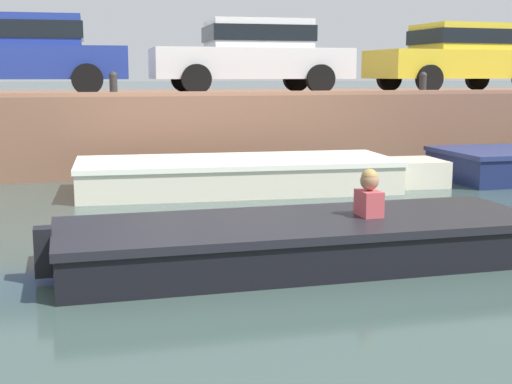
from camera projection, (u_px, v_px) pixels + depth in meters
The scene contains 10 objects.
ground_plane at pixel (264, 263), 7.16m from camera, with size 400.00×400.00×0.00m, color #384C47.
far_quay_wall at pixel (150, 126), 15.84m from camera, with size 60.00×6.00×1.49m, color brown.
far_wall_coping at pixel (169, 94), 12.97m from camera, with size 60.00×0.24×0.08m, color #9F6C52.
boat_moored_central_cream at pixel (252, 174), 11.67m from camera, with size 6.20×2.29×0.52m.
motorboat_passing at pixel (323, 240), 7.18m from camera, with size 5.90×1.60×0.94m.
car_left_inner_blue at pixel (23, 51), 14.07m from camera, with size 4.18×2.05×1.54m.
car_centre_white at pixel (253, 53), 15.29m from camera, with size 4.26×2.05×1.54m.
car_right_inner_yellow at pixel (458, 55), 16.59m from camera, with size 4.04×2.12×1.54m.
mooring_bollard_mid at pixel (113, 83), 12.80m from camera, with size 0.15×0.15×0.44m.
mooring_bollard_east at pixel (423, 82), 14.41m from camera, with size 0.15×0.15×0.44m.
Camera 1 is at (-1.91, -0.44, 1.88)m, focal length 50.00 mm.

